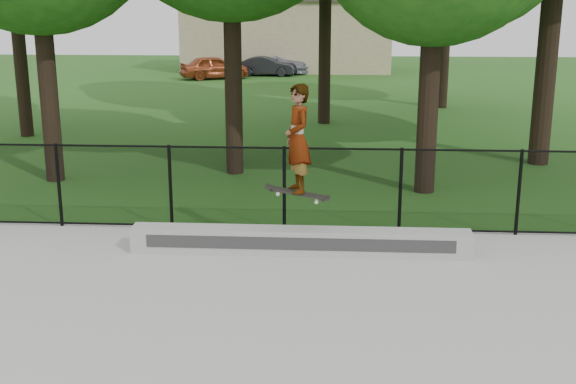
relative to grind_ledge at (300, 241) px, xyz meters
name	(u,v)px	position (x,y,z in m)	size (l,w,h in m)	color
grind_ledge	(300,241)	(0.00, 0.00, 0.00)	(5.39, 0.40, 0.41)	#ACACA7
car_a	(214,67)	(-5.89, 27.57, 0.35)	(1.46, 3.60, 1.23)	#9A3C1C
car_b	(266,66)	(-3.30, 29.43, 0.26)	(1.12, 2.90, 1.06)	black
car_c	(272,62)	(-3.11, 31.04, 0.39)	(1.83, 4.13, 1.30)	gray
skater_airborne	(298,141)	(-0.04, 0.00, 1.62)	(0.83, 0.72, 1.84)	black
chainlink_fence	(284,189)	(-0.33, 1.20, 0.55)	(16.06, 0.06, 1.50)	black
distant_building	(288,33)	(-2.33, 33.30, 1.90)	(12.40, 6.40, 4.30)	#C9B28D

